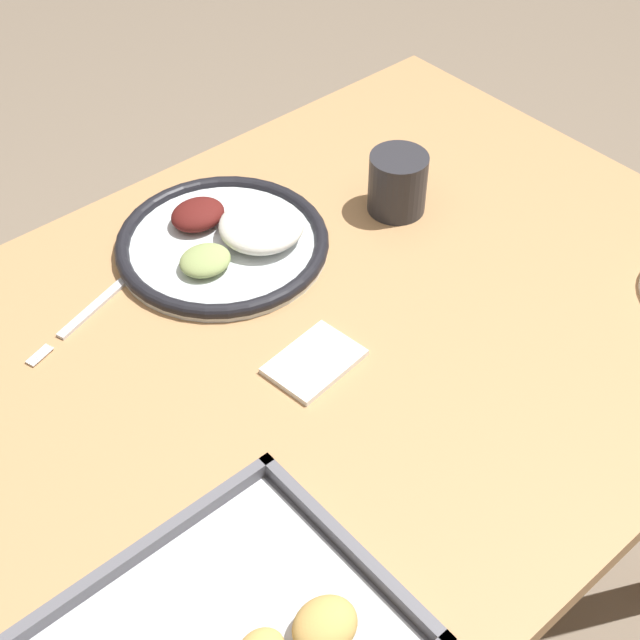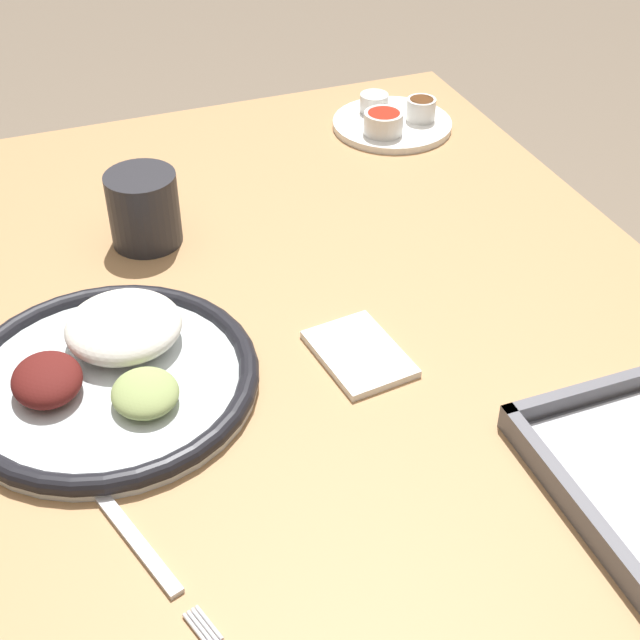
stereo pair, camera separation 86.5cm
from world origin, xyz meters
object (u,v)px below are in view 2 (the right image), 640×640
object	(u,v)px
fork	(139,544)
napkin	(359,354)
saucer_plate	(392,120)
drinking_cup	(144,209)
dinner_plate	(109,371)

from	to	relation	value
fork	napkin	bearing A→B (deg)	103.12
saucer_plate	drinking_cup	bearing A→B (deg)	-66.83
saucer_plate	drinking_cup	distance (m)	0.43
saucer_plate	drinking_cup	world-z (taller)	drinking_cup
saucer_plate	napkin	distance (m)	0.52
saucer_plate	napkin	world-z (taller)	saucer_plate
dinner_plate	saucer_plate	distance (m)	0.63
fork	saucer_plate	size ratio (longest dim) A/B	1.13
dinner_plate	napkin	world-z (taller)	dinner_plate
fork	drinking_cup	size ratio (longest dim) A/B	2.23
drinking_cup	napkin	bearing A→B (deg)	28.14
napkin	saucer_plate	bearing A→B (deg)	151.96
dinner_plate	fork	xyz separation A→B (m)	(0.20, -0.01, -0.01)
dinner_plate	drinking_cup	distance (m)	0.25
fork	drinking_cup	bearing A→B (deg)	149.14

